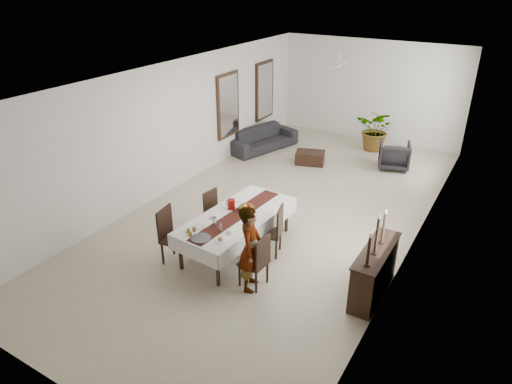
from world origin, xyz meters
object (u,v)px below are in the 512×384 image
object	(u,v)px
red_pitcher	(231,204)
sideboard_body	(374,273)
dining_table_top	(237,217)
woman	(250,249)
sofa	(263,139)

from	to	relation	value
red_pitcher	sideboard_body	xyz separation A→B (m)	(3.04, -0.16, -0.44)
dining_table_top	sideboard_body	distance (m)	2.81
woman	sideboard_body	distance (m)	2.16
sideboard_body	sofa	size ratio (longest dim) A/B	0.63
sofa	red_pitcher	bearing A→B (deg)	-138.88
woman	dining_table_top	bearing A→B (deg)	25.62
sideboard_body	sofa	xyz separation A→B (m)	(-5.25, 5.25, -0.10)
sideboard_body	red_pitcher	bearing A→B (deg)	176.91
red_pitcher	sideboard_body	world-z (taller)	red_pitcher
woman	red_pitcher	bearing A→B (deg)	27.74
red_pitcher	woman	world-z (taller)	woman
dining_table_top	sideboard_body	xyz separation A→B (m)	(2.79, 0.01, -0.30)
woman	sofa	size ratio (longest dim) A/B	0.70
dining_table_top	sofa	size ratio (longest dim) A/B	1.06
woman	sofa	world-z (taller)	woman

